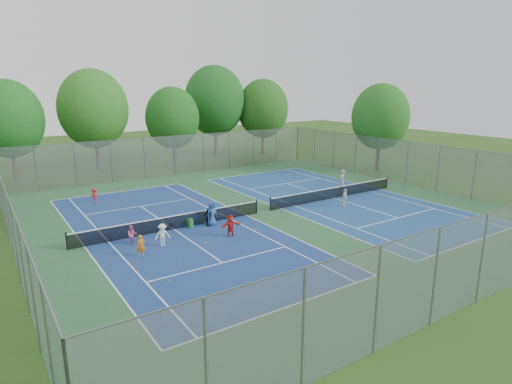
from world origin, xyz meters
TOP-DOWN VIEW (x-y plane):
  - ground at (0.00, 0.00)m, footprint 120.00×120.00m
  - court_pad at (0.00, 0.00)m, footprint 32.00×32.00m
  - court_left at (-7.00, 0.00)m, footprint 10.97×23.77m
  - court_right at (7.00, 0.00)m, footprint 10.97×23.77m
  - net_left at (-7.00, 0.00)m, footprint 12.87×0.10m
  - net_right at (7.00, 0.00)m, footprint 12.87×0.10m
  - fence_north at (0.00, 16.00)m, footprint 32.00×0.10m
  - fence_south at (0.00, -16.00)m, footprint 32.00×0.10m
  - fence_west at (-16.00, 0.00)m, footprint 0.10×32.00m
  - fence_east at (16.00, 0.00)m, footprint 0.10×32.00m
  - tree_nw at (-14.00, 22.00)m, footprint 6.40×6.40m
  - tree_nl at (-6.00, 23.00)m, footprint 7.20×7.20m
  - tree_nc at (2.00, 21.00)m, footprint 6.00×6.00m
  - tree_nr at (9.00, 24.00)m, footprint 7.60×7.60m
  - tree_ne at (15.00, 22.00)m, footprint 6.60×6.60m
  - tree_side_e at (19.00, 6.00)m, footprint 6.00×6.00m
  - ball_crate at (-6.90, 0.70)m, footprint 0.38×0.38m
  - ball_hopper at (-5.95, -0.23)m, footprint 0.37×0.37m
  - student_a at (-10.19, -3.12)m, footprint 0.47×0.34m
  - student_b at (-10.03, -1.09)m, footprint 0.64×0.55m
  - student_c at (-8.67, -2.38)m, footprint 0.95×0.65m
  - student_d at (-4.84, -0.60)m, footprint 0.75×0.61m
  - student_e at (-4.57, -0.64)m, footprint 0.90×0.70m
  - student_f at (-4.59, -3.13)m, footprint 1.30×0.53m
  - child_far_baseline at (-9.63, 9.44)m, footprint 0.86×0.67m
  - instructor at (8.95, 1.19)m, footprint 0.86×0.73m
  - teen_court_b at (5.87, -2.31)m, footprint 0.89×0.70m
  - tennis_ball_0 at (-6.33, -3.41)m, footprint 0.07×0.07m
  - tennis_ball_1 at (-5.33, -1.18)m, footprint 0.07×0.07m
  - tennis_ball_2 at (-8.65, -4.63)m, footprint 0.07×0.07m
  - tennis_ball_3 at (-10.30, -6.53)m, footprint 0.07×0.07m
  - tennis_ball_4 at (-3.36, -4.68)m, footprint 0.07×0.07m
  - tennis_ball_5 at (-10.15, -6.88)m, footprint 0.07×0.07m
  - tennis_ball_6 at (-5.46, -3.26)m, footprint 0.07×0.07m
  - tennis_ball_7 at (-2.68, -2.93)m, footprint 0.07×0.07m
  - tennis_ball_8 at (-9.26, -1.84)m, footprint 0.07×0.07m
  - tennis_ball_9 at (-6.48, -3.41)m, footprint 0.07×0.07m
  - tennis_ball_10 at (-9.97, -1.32)m, footprint 0.07×0.07m

SIDE VIEW (x-z plane):
  - ground at x=0.00m, z-range 0.00..0.00m
  - court_pad at x=0.00m, z-range 0.00..0.01m
  - court_left at x=-7.00m, z-range 0.01..0.02m
  - court_right at x=7.00m, z-range 0.01..0.02m
  - tennis_ball_0 at x=-6.33m, z-range 0.00..0.07m
  - tennis_ball_1 at x=-5.33m, z-range 0.00..0.07m
  - tennis_ball_2 at x=-8.65m, z-range 0.00..0.07m
  - tennis_ball_3 at x=-10.30m, z-range 0.00..0.07m
  - tennis_ball_4 at x=-3.36m, z-range 0.00..0.07m
  - tennis_ball_5 at x=-10.15m, z-range 0.00..0.07m
  - tennis_ball_6 at x=-5.46m, z-range 0.00..0.07m
  - tennis_ball_7 at x=-2.68m, z-range 0.00..0.07m
  - tennis_ball_8 at x=-9.26m, z-range 0.00..0.07m
  - tennis_ball_9 at x=-6.48m, z-range 0.00..0.07m
  - tennis_ball_10 at x=-9.97m, z-range 0.00..0.07m
  - ball_crate at x=-6.90m, z-range 0.00..0.26m
  - ball_hopper at x=-5.95m, z-range 0.00..0.59m
  - net_left at x=-7.00m, z-range 0.00..0.91m
  - net_right at x=7.00m, z-range 0.00..0.91m
  - student_b at x=-10.03m, z-range 0.00..1.14m
  - child_far_baseline at x=-9.63m, z-range 0.00..1.17m
  - student_d at x=-4.84m, z-range 0.00..1.20m
  - student_a at x=-10.19m, z-range 0.00..1.20m
  - student_c at x=-8.67m, z-range 0.00..1.35m
  - student_f at x=-4.59m, z-range 0.00..1.37m
  - teen_court_b at x=5.87m, z-range 0.00..1.42m
  - student_e at x=-4.57m, z-range 0.00..1.64m
  - instructor at x=8.95m, z-range 0.00..1.99m
  - fence_north at x=0.00m, z-range 0.00..4.00m
  - fence_south at x=0.00m, z-range 0.00..4.00m
  - fence_west at x=-16.00m, z-range 0.00..4.00m
  - fence_east at x=16.00m, z-range 0.00..4.00m
  - tree_nc at x=2.00m, z-range 0.97..9.82m
  - tree_side_e at x=19.00m, z-range 1.14..10.34m
  - tree_nw at x=-14.00m, z-range 1.10..10.68m
  - tree_ne at x=15.00m, z-range 1.08..10.85m
  - tree_nl at x=-6.00m, z-range 1.20..11.89m
  - tree_nr at x=9.00m, z-range 1.33..12.75m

